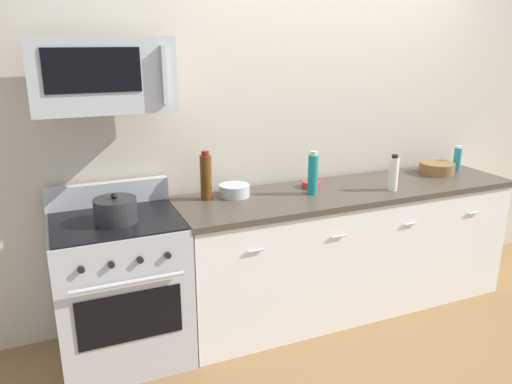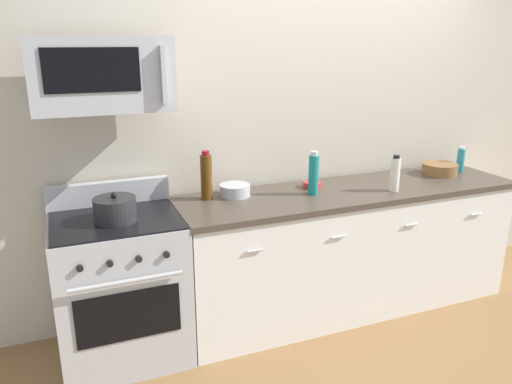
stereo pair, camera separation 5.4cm
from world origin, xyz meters
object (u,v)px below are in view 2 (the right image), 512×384
microwave (101,74)px  bottle_vinegar_white (395,174)px  bottle_wine_amber (206,176)px  stockpot (115,210)px  bottle_sparkling_teal (314,174)px  range_oven (121,287)px  bowl_steel_prep (235,190)px  bottle_dish_soap (461,160)px  bowl_red_small (312,184)px  bowl_wooden_salad (440,168)px

microwave → bottle_vinegar_white: bearing=-6.0°
bottle_wine_amber → stockpot: (-0.61, -0.21, -0.08)m
bottle_sparkling_teal → bottle_vinegar_white: bearing=-14.0°
range_oven → stockpot: bearing=-90.0°
range_oven → microwave: bearing=89.7°
bottle_wine_amber → bowl_steel_prep: 0.22m
bottle_vinegar_white → bottle_dish_soap: size_ratio=1.24×
microwave → stockpot: (-0.00, -0.10, -0.76)m
bottle_sparkling_teal → bottle_vinegar_white: 0.58m
bottle_wine_amber → microwave: bearing=-169.5°
microwave → bowl_steel_prep: 1.13m
bottle_dish_soap → bottle_sparkling_teal: bearing=-175.9°
bottle_vinegar_white → bowl_steel_prep: size_ratio=1.24×
bottle_vinegar_white → bowl_red_small: 0.57m
microwave → bottle_dish_soap: size_ratio=3.64×
microwave → bottle_vinegar_white: microwave is taller
bottle_sparkling_teal → bottle_wine_amber: (-0.70, 0.17, 0.01)m
bottle_vinegar_white → bottle_wine_amber: bottle_wine_amber is taller
range_oven → stockpot: 0.53m
bottle_vinegar_white → bottle_dish_soap: bottle_vinegar_white is taller
range_oven → bottle_dish_soap: 2.74m
bowl_steel_prep → stockpot: 0.83m
range_oven → bottle_vinegar_white: 1.96m
bottle_sparkling_teal → bottle_wine_amber: size_ratio=0.92×
bottle_vinegar_white → bottle_wine_amber: (-1.26, 0.31, 0.03)m
range_oven → stockpot: (0.00, -0.05, 0.52)m
bowl_steel_prep → bowl_red_small: size_ratio=1.56×
bottle_dish_soap → bowl_steel_prep: size_ratio=1.00×
bottle_wine_amber → bottle_dish_soap: (2.07, -0.07, -0.06)m
bottle_dish_soap → bowl_red_small: (-1.30, 0.04, -0.07)m
bowl_steel_prep → bottle_sparkling_teal: bearing=-17.7°
bottle_sparkling_teal → bottle_dish_soap: size_ratio=1.46×
bottle_sparkling_teal → bowl_red_small: (0.07, 0.14, -0.12)m
range_oven → bowl_steel_prep: size_ratio=5.22×
range_oven → bottle_sparkling_teal: 1.44m
bottle_sparkling_teal → bowl_wooden_salad: size_ratio=1.11×
bottle_wine_amber → bottle_dish_soap: bottle_wine_amber is taller
bottle_wine_amber → bowl_steel_prep: (0.19, -0.01, -0.11)m
range_oven → bowl_steel_prep: (0.80, 0.15, 0.49)m
bowl_wooden_salad → stockpot: 2.49m
range_oven → bottle_sparkling_teal: size_ratio=3.59×
bottle_wine_amber → stockpot: bottle_wine_amber is taller
bowl_wooden_salad → bowl_steel_prep: size_ratio=1.31×
bottle_sparkling_teal → bowl_wooden_salad: bearing=4.7°
bowl_steel_prep → bowl_red_small: bowl_steel_prep is taller
bottle_wine_amber → bottle_dish_soap: bearing=-2.0°
range_oven → bowl_wooden_salad: range_oven is taller
microwave → bottle_sparkling_teal: microwave is taller
bottle_dish_soap → bottle_wine_amber: bearing=178.0°
microwave → bottle_wine_amber: size_ratio=2.29×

